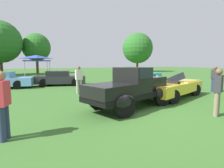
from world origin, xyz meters
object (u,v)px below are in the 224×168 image
(feature_pickup_truck, at_px, (131,87))
(show_car_charcoal, at_px, (60,78))
(neighbor_convertible, at_px, (173,87))
(show_car_skyblue, at_px, (0,80))
(show_car_teal, at_px, (141,75))
(spectator_by_row, at_px, (79,79))
(spectator_between_cars, at_px, (218,91))
(spectator_near_truck, at_px, (215,78))
(canopy_tent_left_field, at_px, (36,58))
(spectator_far_side, at_px, (3,104))

(feature_pickup_truck, distance_m, show_car_charcoal, 9.07)
(neighbor_convertible, relative_size, show_car_skyblue, 1.04)
(show_car_teal, relative_size, spectator_by_row, 2.51)
(neighbor_convertible, distance_m, show_car_teal, 9.21)
(show_car_skyblue, relative_size, spectator_between_cars, 2.82)
(show_car_teal, height_order, spectator_by_row, spectator_by_row)
(spectator_near_truck, bearing_deg, canopy_tent_left_field, 126.76)
(neighbor_convertible, distance_m, show_car_skyblue, 12.10)
(show_car_skyblue, relative_size, canopy_tent_left_field, 1.76)
(spectator_near_truck, height_order, spectator_by_row, same)
(show_car_skyblue, distance_m, spectator_near_truck, 14.98)
(show_car_skyblue, height_order, spectator_by_row, spectator_by_row)
(spectator_by_row, xyz_separation_m, spectator_far_side, (-3.41, -5.62, 0.00))
(show_car_charcoal, relative_size, spectator_far_side, 2.60)
(neighbor_convertible, bearing_deg, spectator_by_row, 143.05)
(show_car_skyblue, bearing_deg, show_car_teal, 1.42)
(show_car_charcoal, xyz_separation_m, spectator_by_row, (0.36, -4.69, 0.31))
(spectator_between_cars, bearing_deg, show_car_skyblue, 124.51)
(spectator_far_side, bearing_deg, show_car_teal, 42.84)
(show_car_teal, bearing_deg, show_car_charcoal, -177.14)
(feature_pickup_truck, bearing_deg, show_car_skyblue, 122.17)
(show_car_charcoal, distance_m, canopy_tent_left_field, 5.76)
(show_car_charcoal, bearing_deg, feature_pickup_truck, -81.03)
(feature_pickup_truck, relative_size, spectator_by_row, 2.59)
(show_car_charcoal, height_order, spectator_by_row, spectator_by_row)
(spectator_far_side, bearing_deg, show_car_skyblue, 96.76)
(show_car_teal, xyz_separation_m, spectator_by_row, (-8.16, -5.11, 0.31))
(show_car_skyblue, height_order, show_car_charcoal, same)
(spectator_between_cars, relative_size, spectator_far_side, 1.00)
(spectator_near_truck, relative_size, spectator_by_row, 1.00)
(show_car_teal, distance_m, spectator_near_truck, 8.35)
(show_car_teal, bearing_deg, feature_pickup_truck, -127.12)
(show_car_teal, bearing_deg, spectator_by_row, -147.94)
(feature_pickup_truck, relative_size, neighbor_convertible, 0.89)
(show_car_charcoal, distance_m, spectator_near_truck, 11.51)
(show_car_charcoal, bearing_deg, spectator_between_cars, -72.56)
(neighbor_convertible, height_order, show_car_teal, neighbor_convertible)
(show_car_teal, bearing_deg, spectator_far_side, -137.16)
(canopy_tent_left_field, bearing_deg, spectator_by_row, -79.49)
(feature_pickup_truck, distance_m, show_car_teal, 11.77)
(neighbor_convertible, relative_size, spectator_by_row, 2.93)
(spectator_between_cars, distance_m, spectator_far_side, 6.67)
(spectator_by_row, relative_size, canopy_tent_left_field, 0.62)
(feature_pickup_truck, relative_size, canopy_tent_left_field, 1.62)
(show_car_skyblue, xyz_separation_m, spectator_near_truck, (12.64, -8.03, 0.31))
(spectator_near_truck, bearing_deg, feature_pickup_truck, -171.49)
(neighbor_convertible, xyz_separation_m, spectator_far_side, (-7.78, -2.33, 0.33))
(neighbor_convertible, xyz_separation_m, canopy_tent_left_field, (-6.21, 13.23, 1.84))
(feature_pickup_truck, height_order, show_car_skyblue, feature_pickup_truck)
(show_car_skyblue, relative_size, show_car_charcoal, 1.09)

